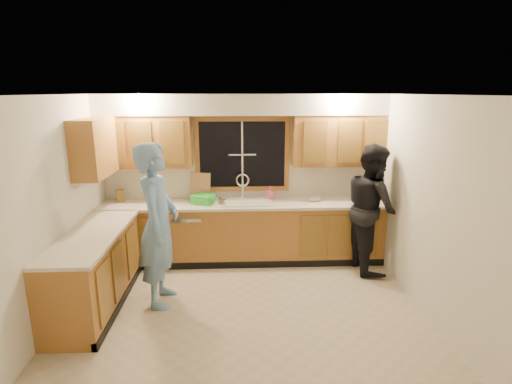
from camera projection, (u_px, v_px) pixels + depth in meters
floor at (245, 316)px, 4.64m from camera, size 4.20×4.20×0.00m
ceiling at (244, 95)px, 4.02m from camera, size 4.20×4.20×0.00m
wall_back at (242, 177)px, 6.17m from camera, size 4.20×0.00×4.20m
wall_left at (47, 216)px, 4.24m from camera, size 0.00×3.80×3.80m
wall_right at (434, 211)px, 4.42m from camera, size 0.00×3.80×3.80m
base_cabinets_back at (243, 233)px, 6.08m from camera, size 4.20×0.60×0.88m
base_cabinets_left at (95, 271)px, 4.79m from camera, size 0.60×1.90×0.88m
countertop_back at (243, 204)px, 5.95m from camera, size 4.20×0.63×0.04m
countertop_left at (92, 235)px, 4.68m from camera, size 0.63×1.90×0.04m
upper_cabinets_left at (145, 142)px, 5.81m from camera, size 1.35×0.33×0.75m
upper_cabinets_right at (338, 141)px, 5.93m from camera, size 1.35×0.33×0.75m
upper_cabinets_return at (94, 148)px, 5.19m from camera, size 0.33×0.90×0.75m
soffit at (242, 105)px, 5.73m from camera, size 4.20×0.35×0.30m
window_frame at (242, 155)px, 6.08m from camera, size 1.44×0.03×1.14m
sink at (243, 206)px, 5.98m from camera, size 0.86×0.52×0.57m
dishwasher at (187, 236)px, 6.04m from camera, size 0.60×0.56×0.82m
stove at (76, 294)px, 4.23m from camera, size 0.58×0.75×0.90m
man at (158, 225)px, 4.74m from camera, size 0.48×0.73×1.98m
woman at (372, 208)px, 5.69m from camera, size 0.75×0.93×1.84m
knife_block at (120, 196)px, 5.97m from camera, size 0.13×0.12×0.19m
cutting_board at (200, 186)px, 6.09m from camera, size 0.33×0.17×0.41m
dish_crate at (203, 199)px, 5.92m from camera, size 0.37×0.36×0.13m
soap_bottle at (270, 193)px, 6.13m from camera, size 0.12×0.12×0.21m
bowl at (314, 199)px, 6.05m from camera, size 0.22×0.22×0.05m
can_left at (220, 202)px, 5.76m from camera, size 0.07×0.07×0.12m
can_right at (224, 203)px, 5.74m from camera, size 0.08×0.08×0.11m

